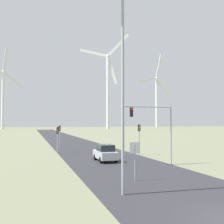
% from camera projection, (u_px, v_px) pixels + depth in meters
% --- Properties ---
extents(road_surface, '(10.00, 240.00, 0.01)m').
position_uv_depth(road_surface, '(72.00, 142.00, 56.69)').
color(road_surface, '#2D2D33').
rests_on(road_surface, ground).
extents(streetlamp, '(3.75, 0.32, 12.35)m').
position_uv_depth(streetlamp, '(123.00, 66.00, 15.50)').
color(streetlamp, '#93999E').
rests_on(streetlamp, ground).
extents(stop_sign_near, '(0.81, 0.07, 2.78)m').
position_uv_depth(stop_sign_near, '(135.00, 154.00, 18.88)').
color(stop_sign_near, '#93999E').
rests_on(stop_sign_near, ground).
extents(traffic_light_post_near_left, '(0.28, 0.34, 3.65)m').
position_uv_depth(traffic_light_post_near_left, '(58.00, 134.00, 35.96)').
color(traffic_light_post_near_left, '#93999E').
rests_on(traffic_light_post_near_left, ground).
extents(traffic_light_post_near_right, '(0.28, 0.34, 4.00)m').
position_uv_depth(traffic_light_post_near_right, '(139.00, 132.00, 34.87)').
color(traffic_light_post_near_right, '#93999E').
rests_on(traffic_light_post_near_right, ground).
extents(traffic_light_post_mid_left, '(0.28, 0.33, 3.80)m').
position_uv_depth(traffic_light_post_mid_left, '(60.00, 132.00, 42.53)').
color(traffic_light_post_mid_left, '#93999E').
rests_on(traffic_light_post_mid_left, ground).
extents(traffic_light_mast_overhead, '(5.13, 0.34, 6.03)m').
position_uv_depth(traffic_light_mast_overhead, '(155.00, 121.00, 26.02)').
color(traffic_light_mast_overhead, '#93999E').
rests_on(traffic_light_mast_overhead, ground).
extents(car_approaching, '(1.88, 4.10, 1.83)m').
position_uv_depth(car_approaching, '(105.00, 153.00, 28.61)').
color(car_approaching, '#B7BCC1').
rests_on(car_approaching, ground).
extents(wind_turbine_left, '(30.22, 11.14, 59.00)m').
position_uv_depth(wind_turbine_left, '(3.00, 93.00, 186.65)').
color(wind_turbine_left, silver).
rests_on(wind_turbine_left, ground).
extents(wind_turbine_center, '(31.90, 14.20, 65.95)m').
position_uv_depth(wind_turbine_center, '(108.00, 84.00, 180.07)').
color(wind_turbine_center, silver).
rests_on(wind_turbine_center, ground).
extents(wind_turbine_right, '(39.84, 11.78, 69.94)m').
position_uv_depth(wind_turbine_right, '(157.00, 96.00, 244.15)').
color(wind_turbine_right, silver).
rests_on(wind_turbine_right, ground).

